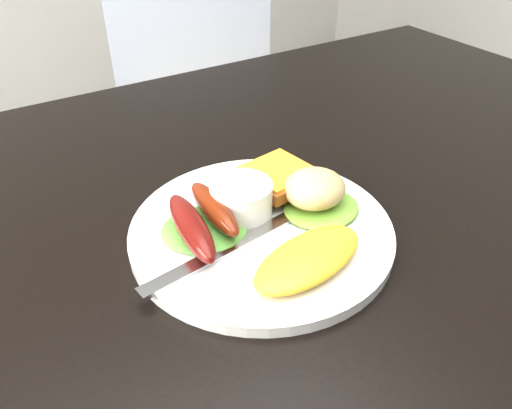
% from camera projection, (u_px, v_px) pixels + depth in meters
% --- Properties ---
extents(dining_table, '(1.20, 0.80, 0.04)m').
position_uv_depth(dining_table, '(293.00, 201.00, 0.59)').
color(dining_table, black).
rests_on(dining_table, ground).
extents(dining_chair, '(0.58, 0.58, 0.06)m').
position_uv_depth(dining_chair, '(229.00, 120.00, 1.40)').
color(dining_chair, tan).
rests_on(dining_chair, ground).
extents(person, '(0.53, 0.36, 1.47)m').
position_uv_depth(person, '(267.00, 48.00, 1.03)').
color(person, navy).
rests_on(person, ground).
extents(plate, '(0.26, 0.26, 0.01)m').
position_uv_depth(plate, '(261.00, 230.00, 0.50)').
color(plate, white).
rests_on(plate, dining_table).
extents(lettuce_left, '(0.10, 0.10, 0.01)m').
position_uv_depth(lettuce_left, '(204.00, 229.00, 0.49)').
color(lettuce_left, green).
rests_on(lettuce_left, plate).
extents(lettuce_right, '(0.09, 0.08, 0.01)m').
position_uv_depth(lettuce_right, '(321.00, 208.00, 0.52)').
color(lettuce_right, '#63A438').
rests_on(lettuce_right, plate).
extents(omelette, '(0.13, 0.08, 0.02)m').
position_uv_depth(omelette, '(308.00, 258.00, 0.44)').
color(omelette, orange).
rests_on(omelette, plate).
extents(sausage_a, '(0.04, 0.11, 0.03)m').
position_uv_depth(sausage_a, '(191.00, 227.00, 0.46)').
color(sausage_a, '#5F0E07').
rests_on(sausage_a, lettuce_left).
extents(sausage_b, '(0.03, 0.10, 0.02)m').
position_uv_depth(sausage_b, '(214.00, 208.00, 0.49)').
color(sausage_b, '#6A300E').
rests_on(sausage_b, lettuce_left).
extents(ramekin, '(0.07, 0.07, 0.04)m').
position_uv_depth(ramekin, '(241.00, 200.00, 0.50)').
color(ramekin, white).
rests_on(ramekin, plate).
extents(toast_a, '(0.07, 0.07, 0.01)m').
position_uv_depth(toast_a, '(256.00, 184.00, 0.55)').
color(toast_a, brown).
rests_on(toast_a, plate).
extents(toast_b, '(0.08, 0.08, 0.01)m').
position_uv_depth(toast_b, '(278.00, 176.00, 0.54)').
color(toast_b, '#8C4C14').
rests_on(toast_b, toast_a).
extents(potato_salad, '(0.08, 0.07, 0.04)m').
position_uv_depth(potato_salad, '(315.00, 188.00, 0.51)').
color(potato_salad, '#C6B691').
rests_on(potato_salad, lettuce_right).
extents(fork, '(0.18, 0.04, 0.00)m').
position_uv_depth(fork, '(226.00, 250.00, 0.47)').
color(fork, '#ADAFB7').
rests_on(fork, plate).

